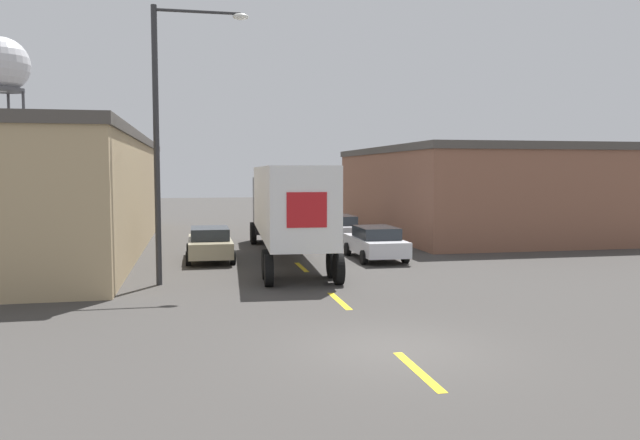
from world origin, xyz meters
TOP-DOWN VIEW (x-y plane):
  - ground_plane at (0.00, 0.00)m, footprint 160.00×160.00m
  - road_centerline at (0.00, 5.15)m, footprint 0.20×15.95m
  - warehouse_left at (-11.61, 20.33)m, footprint 10.01×27.63m
  - warehouse_right at (13.21, 23.65)m, footprint 13.21×18.54m
  - semi_truck at (-0.24, 14.64)m, footprint 3.45×15.44m
  - parked_car_left_far at (-3.59, 14.58)m, footprint 2.04×4.54m
  - parked_car_right_far at (3.59, 20.72)m, footprint 2.04×4.54m
  - parked_car_right_mid at (3.59, 13.47)m, footprint 2.04×4.54m
  - water_tower at (-22.73, 54.84)m, footprint 5.39×5.39m
  - street_lamp at (-5.09, 8.99)m, footprint 3.25×0.32m

SIDE VIEW (x-z plane):
  - ground_plane at x=0.00m, z-range 0.00..0.00m
  - road_centerline at x=0.00m, z-range 0.00..0.01m
  - parked_car_left_far at x=-3.59m, z-range 0.03..1.48m
  - parked_car_right_far at x=3.59m, z-range 0.03..1.48m
  - parked_car_right_mid at x=3.59m, z-range 0.03..1.48m
  - semi_truck at x=-0.24m, z-range 0.44..4.52m
  - warehouse_right at x=13.21m, z-range 0.00..5.35m
  - warehouse_left at x=-11.61m, z-range 0.01..5.69m
  - street_lamp at x=-5.09m, z-range 0.74..10.15m
  - water_tower at x=-22.73m, z-range 5.60..22.72m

